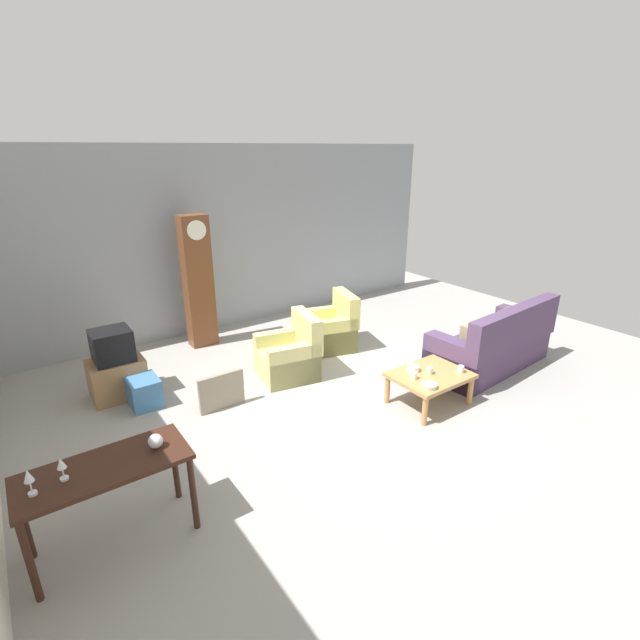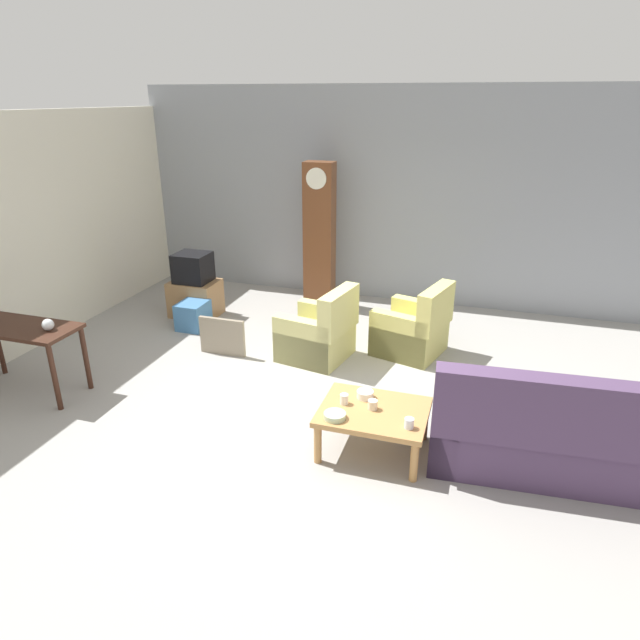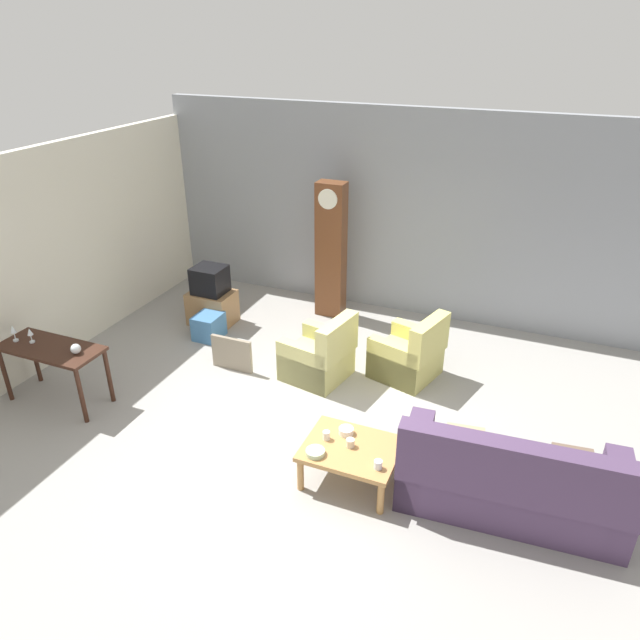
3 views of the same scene
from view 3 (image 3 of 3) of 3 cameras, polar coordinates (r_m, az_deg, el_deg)
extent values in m
plane|color=#999691|center=(6.88, 0.61, -11.16)|extent=(10.40, 10.40, 0.00)
cube|color=gray|center=(9.23, 9.20, 10.04)|extent=(8.40, 0.16, 3.20)
cube|color=silver|center=(8.70, -24.95, 5.64)|extent=(0.12, 6.40, 2.88)
cube|color=#4C3856|center=(6.16, 18.00, -15.50)|extent=(2.15, 0.98, 0.44)
cube|color=#4C3856|center=(5.55, 18.62, -13.96)|extent=(2.11, 0.35, 0.60)
cube|color=#4C3856|center=(6.21, 27.01, -15.64)|extent=(0.30, 0.85, 0.68)
cube|color=#4C3856|center=(6.10, 9.25, -13.32)|extent=(0.30, 0.85, 0.68)
cube|color=brown|center=(6.00, 23.24, -12.90)|extent=(0.37, 0.16, 0.36)
cube|color=#9E8966|center=(5.94, 13.90, -11.66)|extent=(0.37, 0.17, 0.36)
cube|color=#CCC67A|center=(7.80, -0.36, -4.24)|extent=(0.89, 0.89, 0.40)
cube|color=#CCC67A|center=(7.42, 1.69, -1.92)|extent=(0.32, 0.78, 0.52)
cube|color=#CCC67A|center=(7.96, 0.84, -2.69)|extent=(0.78, 0.30, 0.60)
cube|color=#CCC67A|center=(7.54, -1.63, -4.58)|extent=(0.78, 0.30, 0.60)
cube|color=#D8D170|center=(7.91, 8.34, -4.07)|extent=(0.94, 0.94, 0.40)
cube|color=#D8D170|center=(7.56, 10.65, -1.84)|extent=(0.38, 0.78, 0.52)
cube|color=#D8D170|center=(8.09, 9.48, -2.59)|extent=(0.77, 0.36, 0.60)
cube|color=#D8D170|center=(7.64, 7.23, -4.35)|extent=(0.77, 0.36, 0.60)
cube|color=#B27F47|center=(6.06, 3.08, -12.49)|extent=(0.96, 0.76, 0.05)
cylinder|color=#B27F47|center=(6.09, -1.93, -14.87)|extent=(0.07, 0.07, 0.38)
cylinder|color=#B27F47|center=(5.88, 5.97, -16.93)|extent=(0.07, 0.07, 0.38)
cylinder|color=#B27F47|center=(6.54, 0.45, -11.37)|extent=(0.07, 0.07, 0.38)
cylinder|color=#B27F47|center=(6.35, 7.75, -13.10)|extent=(0.07, 0.07, 0.38)
cube|color=#381E14|center=(7.75, -24.92, -2.52)|extent=(1.30, 0.56, 0.04)
cylinder|color=#381E14|center=(8.23, -28.47, -4.72)|extent=(0.06, 0.06, 0.73)
cylinder|color=#381E14|center=(7.41, -22.34, -6.90)|extent=(0.06, 0.06, 0.73)
cylinder|color=#381E14|center=(8.48, -26.15, -3.24)|extent=(0.06, 0.06, 0.73)
cylinder|color=#381E14|center=(7.68, -19.99, -5.17)|extent=(0.06, 0.06, 0.73)
cube|color=brown|center=(9.14, 1.08, 6.77)|extent=(0.44, 0.28, 2.16)
cylinder|color=silver|center=(8.74, 0.76, 11.75)|extent=(0.30, 0.02, 0.30)
cube|color=#997047|center=(9.31, -10.49, 1.22)|extent=(0.68, 0.52, 0.52)
cube|color=black|center=(9.12, -10.74, 3.89)|extent=(0.48, 0.44, 0.42)
cube|color=gray|center=(8.02, -8.63, -3.29)|extent=(0.60, 0.05, 0.48)
cube|color=teal|center=(8.90, -10.85, -0.61)|extent=(0.37, 0.43, 0.38)
sphere|color=silver|center=(7.43, -22.82, -2.62)|extent=(0.12, 0.12, 0.12)
cylinder|color=white|center=(6.10, 0.62, -11.23)|extent=(0.08, 0.08, 0.09)
cylinder|color=silver|center=(5.79, 5.72, -13.91)|extent=(0.08, 0.08, 0.09)
cylinder|color=beige|center=(6.02, 2.99, -11.93)|extent=(0.09, 0.09, 0.09)
cylinder|color=white|center=(6.18, 2.58, -10.80)|extent=(0.15, 0.15, 0.07)
cylinder|color=#B2C69E|center=(5.93, -0.47, -12.82)|extent=(0.20, 0.20, 0.05)
cylinder|color=silver|center=(8.06, -27.64, -1.77)|extent=(0.06, 0.06, 0.02)
cylinder|color=silver|center=(8.03, -27.73, -1.39)|extent=(0.01, 0.01, 0.10)
cone|color=silver|center=(7.99, -27.88, -0.77)|extent=(0.07, 0.07, 0.10)
cylinder|color=silver|center=(7.93, -26.36, -1.92)|extent=(0.06, 0.06, 0.02)
cylinder|color=silver|center=(7.91, -26.43, -1.58)|extent=(0.01, 0.01, 0.09)
cone|color=silver|center=(7.87, -26.56, -1.03)|extent=(0.07, 0.07, 0.09)
camera|label=1|loc=(5.89, -56.82, 3.75)|focal=26.02mm
camera|label=2|loc=(1.43, -28.81, -38.69)|focal=30.89mm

